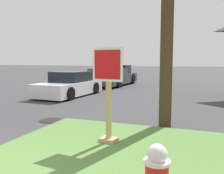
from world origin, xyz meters
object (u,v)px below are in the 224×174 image
stop_sign (108,98)px  manhole_cover (51,120)px  parked_sedan_white (70,85)px  pickup_truck_charcoal (115,77)px

stop_sign → manhole_cover: 2.95m
stop_sign → manhole_cover: size_ratio=2.84×
stop_sign → parked_sedan_white: stop_sign is taller
stop_sign → manhole_cover: stop_sign is taller
stop_sign → pickup_truck_charcoal: stop_sign is taller
parked_sedan_white → pickup_truck_charcoal: (0.30, 6.01, 0.08)m
stop_sign → pickup_truck_charcoal: size_ratio=0.37×
pickup_truck_charcoal → parked_sedan_white: bearing=-92.9°
manhole_cover → pickup_truck_charcoal: size_ratio=0.13×
stop_sign → parked_sedan_white: (-4.59, 6.21, -0.48)m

